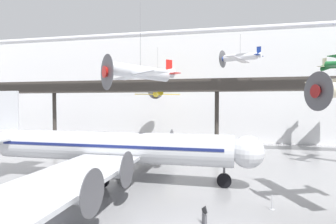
% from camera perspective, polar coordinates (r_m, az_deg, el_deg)
% --- Properties ---
extents(hangar_back_wall, '(140.00, 3.00, 21.25)m').
position_cam_1_polar(hangar_back_wall, '(53.60, 10.83, 5.10)').
color(hangar_back_wall, white).
rests_on(hangar_back_wall, ground).
extents(mezzanine_walkway, '(110.00, 3.20, 11.54)m').
position_cam_1_polar(mezzanine_walkway, '(43.13, 10.58, 4.80)').
color(mezzanine_walkway, '#38332D').
rests_on(mezzanine_walkway, ground).
extents(ceiling_truss_beam, '(120.00, 0.60, 0.60)m').
position_cam_1_polar(ceiling_truss_beam, '(39.38, 10.49, 17.19)').
color(ceiling_truss_beam, silver).
extents(airliner_silver_main, '(29.78, 33.50, 8.98)m').
position_cam_1_polar(airliner_silver_main, '(26.85, -12.68, -7.53)').
color(airliner_silver_main, silver).
rests_on(airliner_silver_main, ground).
extents(suspended_plane_white_twin, '(6.29, 7.24, 4.68)m').
position_cam_1_polar(suspended_plane_white_twin, '(40.51, 15.43, 11.40)').
color(suspended_plane_white_twin, silver).
extents(suspended_plane_silver_racer, '(7.95, 7.97, 8.80)m').
position_cam_1_polar(suspended_plane_silver_racer, '(26.53, -5.98, 8.54)').
color(suspended_plane_silver_racer, silver).
extents(suspended_plane_yellow_lowwing, '(8.00, 6.93, 9.17)m').
position_cam_1_polar(suspended_plane_yellow_lowwing, '(47.08, -2.25, 4.26)').
color(suspended_plane_yellow_lowwing, yellow).
extents(stanchion_barrier, '(0.36, 0.36, 1.08)m').
position_cam_1_polar(stanchion_barrier, '(21.35, 21.70, -18.33)').
color(stanchion_barrier, '#B2B5BA').
rests_on(stanchion_barrier, ground).
extents(info_sign_pedestal, '(0.43, 0.69, 1.24)m').
position_cam_1_polar(info_sign_pedestal, '(17.98, 7.94, -21.75)').
color(info_sign_pedestal, '#4C4C51').
rests_on(info_sign_pedestal, ground).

